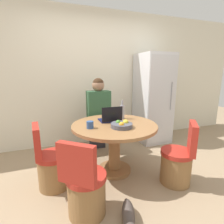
% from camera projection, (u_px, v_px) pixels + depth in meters
% --- Properties ---
extents(ground_plane, '(12.00, 12.00, 0.00)m').
position_uv_depth(ground_plane, '(124.00, 184.00, 2.27)').
color(ground_plane, '#9E8466').
extents(wall_back, '(7.00, 0.06, 2.60)m').
position_uv_depth(wall_back, '(92.00, 79.00, 3.48)').
color(wall_back, silver).
rests_on(wall_back, ground_plane).
extents(refrigerator, '(0.61, 0.69, 1.79)m').
position_uv_depth(refrigerator, '(153.00, 99.00, 3.60)').
color(refrigerator, silver).
rests_on(refrigerator, ground_plane).
extents(dining_table, '(1.18, 1.18, 0.72)m').
position_uv_depth(dining_table, '(114.00, 136.00, 2.46)').
color(dining_table, olive).
rests_on(dining_table, ground_plane).
extents(chair_left_side, '(0.41, 0.40, 0.83)m').
position_uv_depth(chair_left_side, '(52.00, 167.00, 2.17)').
color(chair_left_side, olive).
rests_on(chair_left_side, ground_plane).
extents(chair_near_left_corner, '(0.47, 0.47, 0.83)m').
position_uv_depth(chair_near_left_corner, '(86.00, 190.00, 1.73)').
color(chair_near_left_corner, olive).
rests_on(chair_near_left_corner, ground_plane).
extents(chair_near_right_corner, '(0.47, 0.47, 0.83)m').
position_uv_depth(chair_near_right_corner, '(178.00, 163.00, 2.25)').
color(chair_near_right_corner, olive).
rests_on(chair_near_right_corner, ground_plane).
extents(person_seated, '(0.40, 0.37, 1.33)m').
position_uv_depth(person_seated, '(98.00, 111.00, 3.16)').
color(person_seated, '#2D2D38').
rests_on(person_seated, ground_plane).
extents(laptop, '(0.31, 0.23, 0.23)m').
position_uv_depth(laptop, '(110.00, 118.00, 2.55)').
color(laptop, '#141947').
rests_on(laptop, dining_table).
extents(fruit_bowl, '(0.28, 0.28, 0.10)m').
position_uv_depth(fruit_bowl, '(122.00, 125.00, 2.27)').
color(fruit_bowl, '#4C4C56').
rests_on(fruit_bowl, dining_table).
extents(coffee_cup, '(0.09, 0.09, 0.09)m').
position_uv_depth(coffee_cup, '(90.00, 125.00, 2.23)').
color(coffee_cup, '#2D4C84').
rests_on(coffee_cup, dining_table).
extents(bottle, '(0.07, 0.07, 0.29)m').
position_uv_depth(bottle, '(122.00, 112.00, 2.68)').
color(bottle, '#9999A3').
rests_on(bottle, dining_table).
extents(cat, '(0.24, 0.47, 0.17)m').
position_uv_depth(cat, '(129.00, 216.00, 1.65)').
color(cat, '#473D38').
rests_on(cat, ground_plane).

